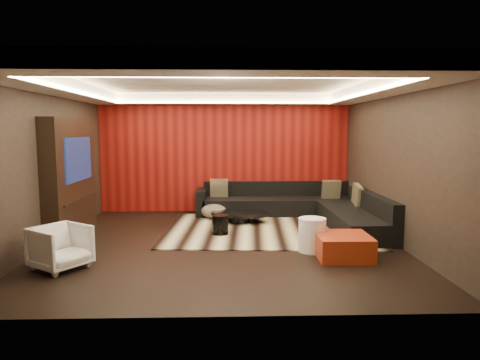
{
  "coord_description": "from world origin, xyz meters",
  "views": [
    {
      "loc": [
        0.05,
        -7.37,
        1.98
      ],
      "look_at": [
        0.3,
        0.6,
        1.05
      ],
      "focal_mm": 32.0,
      "sensor_mm": 36.0,
      "label": 1
    }
  ],
  "objects_px": {
    "orange_ottoman": "(343,246)",
    "sectional_sofa": "(303,209)",
    "drum_stool": "(220,225)",
    "armchair": "(61,247)",
    "white_side_table": "(312,235)",
    "coffee_table": "(240,217)"
  },
  "relations": [
    {
      "from": "armchair",
      "to": "coffee_table",
      "type": "bearing_deg",
      "value": -6.19
    },
    {
      "from": "coffee_table",
      "to": "sectional_sofa",
      "type": "xyz_separation_m",
      "value": [
        1.41,
        0.22,
        0.14
      ]
    },
    {
      "from": "coffee_table",
      "to": "armchair",
      "type": "distance_m",
      "value": 4.0
    },
    {
      "from": "orange_ottoman",
      "to": "sectional_sofa",
      "type": "bearing_deg",
      "value": 92.63
    },
    {
      "from": "orange_ottoman",
      "to": "white_side_table",
      "type": "bearing_deg",
      "value": 139.73
    },
    {
      "from": "coffee_table",
      "to": "armchair",
      "type": "height_order",
      "value": "armchair"
    },
    {
      "from": "white_side_table",
      "to": "orange_ottoman",
      "type": "bearing_deg",
      "value": -40.27
    },
    {
      "from": "orange_ottoman",
      "to": "armchair",
      "type": "bearing_deg",
      "value": -174.29
    },
    {
      "from": "orange_ottoman",
      "to": "armchair",
      "type": "distance_m",
      "value": 4.21
    },
    {
      "from": "drum_stool",
      "to": "orange_ottoman",
      "type": "distance_m",
      "value": 2.45
    },
    {
      "from": "armchair",
      "to": "sectional_sofa",
      "type": "distance_m",
      "value": 5.17
    },
    {
      "from": "coffee_table",
      "to": "orange_ottoman",
      "type": "xyz_separation_m",
      "value": [
        1.54,
        -2.57,
        0.06
      ]
    },
    {
      "from": "coffee_table",
      "to": "white_side_table",
      "type": "bearing_deg",
      "value": -63.16
    },
    {
      "from": "drum_stool",
      "to": "armchair",
      "type": "relative_size",
      "value": 0.52
    },
    {
      "from": "drum_stool",
      "to": "white_side_table",
      "type": "bearing_deg",
      "value": -36.95
    },
    {
      "from": "armchair",
      "to": "white_side_table",
      "type": "bearing_deg",
      "value": -43.03
    },
    {
      "from": "orange_ottoman",
      "to": "armchair",
      "type": "xyz_separation_m",
      "value": [
        -4.19,
        -0.42,
        0.14
      ]
    },
    {
      "from": "white_side_table",
      "to": "coffee_table",
      "type": "bearing_deg",
      "value": 116.84
    },
    {
      "from": "drum_stool",
      "to": "armchair",
      "type": "height_order",
      "value": "armchair"
    },
    {
      "from": "white_side_table",
      "to": "armchair",
      "type": "bearing_deg",
      "value": -168.43
    },
    {
      "from": "coffee_table",
      "to": "drum_stool",
      "type": "height_order",
      "value": "drum_stool"
    },
    {
      "from": "drum_stool",
      "to": "sectional_sofa",
      "type": "bearing_deg",
      "value": 35.42
    }
  ]
}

